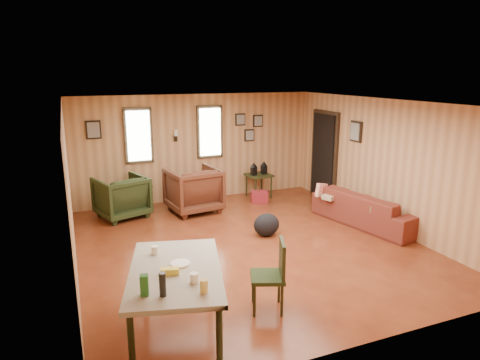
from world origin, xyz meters
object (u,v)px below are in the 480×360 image
at_px(recliner_brown, 193,188).
at_px(end_table, 139,192).
at_px(recliner_green, 121,195).
at_px(side_table, 259,173).
at_px(dining_table, 175,276).
at_px(sofa, 368,203).

relative_size(recliner_brown, end_table, 1.63).
xyz_separation_m(recliner_green, end_table, (0.44, 0.52, -0.11)).
bearing_deg(recliner_green, end_table, -148.85).
bearing_deg(side_table, end_table, 174.46).
bearing_deg(recliner_brown, end_table, -42.75).
bearing_deg(recliner_brown, side_table, -173.36).
distance_m(recliner_green, dining_table, 4.44).
relative_size(recliner_brown, side_table, 1.22).
bearing_deg(recliner_brown, recliner_green, -15.13).
height_order(sofa, side_table, sofa).
xyz_separation_m(recliner_brown, recliner_green, (-1.45, 0.19, -0.05)).
bearing_deg(sofa, dining_table, 105.26).
distance_m(sofa, side_table, 2.75).
height_order(sofa, end_table, sofa).
bearing_deg(dining_table, end_table, 99.76).
bearing_deg(side_table, dining_table, -123.72).
bearing_deg(recliner_brown, dining_table, 63.78).
bearing_deg(end_table, recliner_brown, -34.94).
height_order(sofa, dining_table, dining_table).
bearing_deg(sofa, recliner_green, 51.05).
bearing_deg(sofa, side_table, 13.65).
bearing_deg(end_table, dining_table, -94.65).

